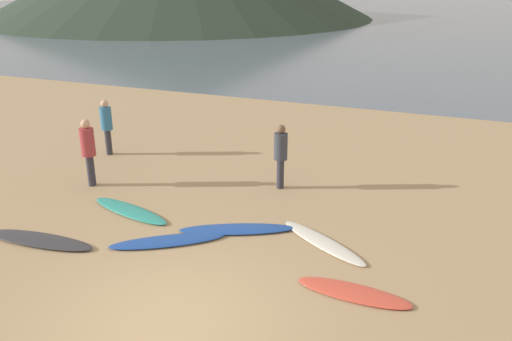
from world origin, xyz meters
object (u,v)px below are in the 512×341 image
person_2 (106,123)px  surfboard_4 (323,242)px  surfboard_1 (130,211)px  person_1 (88,147)px  surfboard_5 (354,293)px  surfboard_3 (237,229)px  surfboard_2 (167,241)px  person_0 (281,151)px  surfboard_0 (40,240)px

person_2 → surfboard_4: bearing=22.8°
surfboard_1 → person_1: 2.35m
surfboard_4 → surfboard_5: surfboard_4 is taller
person_1 → surfboard_3: bearing=-119.6°
surfboard_3 → surfboard_1: bearing=157.1°
surfboard_3 → person_1: (-4.55, 0.96, 1.01)m
surfboard_5 → person_1: person_1 is taller
surfboard_3 → person_2: person_2 is taller
surfboard_2 → person_0: size_ratio=1.41×
surfboard_0 → person_2: (-2.01, 5.14, 0.95)m
surfboard_2 → surfboard_0: bearing=166.5°
surfboard_4 → person_0: 3.21m
surfboard_4 → person_0: person_0 is taller
surfboard_2 → surfboard_3: size_ratio=0.95×
surfboard_1 → person_2: size_ratio=1.39×
person_0 → person_1: bearing=-90.4°
surfboard_0 → surfboard_2: size_ratio=1.06×
surfboard_0 → surfboard_4: surfboard_0 is taller
person_1 → person_2: bearing=8.3°
person_0 → surfboard_3: bearing=-21.7°
surfboard_2 → surfboard_4: surfboard_2 is taller
person_2 → surfboard_0: bearing=-23.8°
surfboard_0 → surfboard_4: size_ratio=1.06×
surfboard_0 → surfboard_3: (3.62, 1.96, -0.00)m
surfboard_2 → surfboard_5: surfboard_2 is taller
surfboard_3 → surfboard_5: size_ratio=1.23×
surfboard_3 → person_2: 6.54m
surfboard_0 → person_0: size_ratio=1.48×
surfboard_3 → person_1: person_1 is taller
surfboard_2 → surfboard_4: (3.01, 1.14, -0.01)m
surfboard_5 → person_2: (-8.47, 4.61, 0.96)m
surfboard_3 → surfboard_0: bearing=-175.8°
surfboard_5 → person_0: 4.99m
surfboard_1 → surfboard_2: (1.56, -0.95, -0.00)m
surfboard_2 → surfboard_3: bearing=7.4°
person_0 → person_2: size_ratio=1.00×
surfboard_2 → person_0: bearing=37.1°
surfboard_3 → person_0: bearing=64.0°
person_0 → surfboard_1: bearing=-66.1°
surfboard_5 → person_1: (-7.40, 2.39, 1.02)m
surfboard_2 → surfboard_4: size_ratio=1.01×
person_1 → surfboard_4: bearing=-115.0°
person_2 → person_0: bearing=39.2°
surfboard_1 → surfboard_3: bearing=16.6°
surfboard_2 → surfboard_5: size_ratio=1.17×
person_2 → surfboard_1: bearing=-3.0°
surfboard_3 → person_1: 4.76m
surfboard_4 → surfboard_0: bearing=-127.2°
surfboard_2 → surfboard_4: bearing=-13.6°
surfboard_0 → surfboard_3: size_ratio=1.00×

